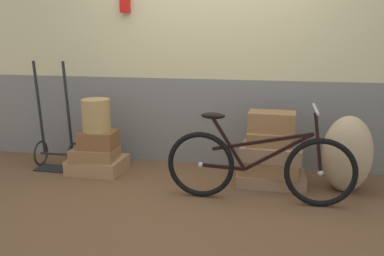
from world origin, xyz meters
name	(u,v)px	position (x,y,z in m)	size (l,w,h in m)	color
ground	(201,191)	(0.00, 0.00, -0.03)	(8.80, 5.20, 0.06)	brown
station_building	(216,28)	(0.01, 0.85, 1.55)	(6.80, 0.74, 3.10)	slate
suitcase_0	(98,165)	(-1.20, 0.27, 0.08)	(0.58, 0.46, 0.16)	#9E754C
suitcase_1	(95,153)	(-1.21, 0.23, 0.22)	(0.47, 0.36, 0.13)	olive
suitcase_2	(98,140)	(-1.17, 0.23, 0.38)	(0.38, 0.31, 0.19)	brown
suitcase_3	(270,178)	(0.68, 0.24, 0.06)	(0.68, 0.41, 0.13)	#937051
suitcase_4	(270,165)	(0.66, 0.24, 0.20)	(0.58, 0.41, 0.15)	olive
suitcase_5	(271,152)	(0.67, 0.21, 0.35)	(0.59, 0.37, 0.14)	#937051
suitcase_6	(269,139)	(0.64, 0.22, 0.48)	(0.43, 0.28, 0.13)	olive
suitcase_7	(272,122)	(0.66, 0.27, 0.65)	(0.45, 0.28, 0.19)	olive
wicker_basket	(96,115)	(-1.18, 0.24, 0.64)	(0.30, 0.30, 0.35)	#A8844C
luggage_trolley	(55,144)	(-1.73, 0.33, 0.27)	(0.43, 0.36, 1.20)	black
burlap_sack	(347,154)	(1.38, 0.20, 0.37)	(0.47, 0.40, 0.75)	tan
bicycle	(258,166)	(0.56, -0.21, 0.34)	(1.69, 0.46, 0.89)	black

